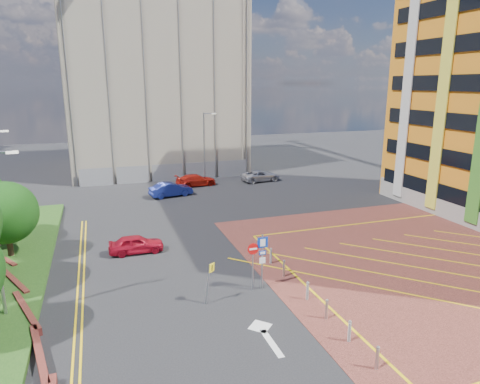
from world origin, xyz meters
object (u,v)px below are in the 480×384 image
lamp_back (205,145)px  car_red_left (136,244)px  tree_c (5,213)px  car_red_back (196,180)px  car_blue_back (171,189)px  car_silver_back (260,176)px  sign_cluster (259,256)px  warning_sign (209,278)px

lamp_back → car_red_left: (-9.73, -19.39, -3.74)m
tree_c → car_red_back: size_ratio=1.08×
car_blue_back → car_silver_back: bearing=-83.1°
car_red_left → car_red_back: size_ratio=0.80×
tree_c → sign_cluster: bearing=-33.2°
lamp_back → car_blue_back: (-4.94, -5.23, -3.65)m
lamp_back → car_red_back: lamp_back is taller
tree_c → warning_sign: (10.80, -9.69, -1.76)m
warning_sign → car_silver_back: (12.99, 26.05, -0.79)m
warning_sign → lamp_back: bearing=76.3°
lamp_back → car_red_back: bearing=-134.1°
tree_c → warning_sign: bearing=-41.9°
tree_c → sign_cluster: tree_c is taller
car_blue_back → lamp_back: bearing=-54.3°
lamp_back → car_blue_back: lamp_back is taller
car_blue_back → car_red_back: 5.05m
sign_cluster → car_red_left: size_ratio=0.88×
warning_sign → car_red_back: 26.69m
car_blue_back → car_red_back: size_ratio=0.96×
tree_c → car_red_left: bearing=-10.0°
lamp_back → car_red_back: size_ratio=1.77×
sign_cluster → car_silver_back: size_ratio=0.69×
sign_cluster → tree_c: bearing=146.8°
car_blue_back → car_silver_back: 11.72m
tree_c → sign_cluster: (13.80, -9.02, -1.24)m
lamp_back → car_silver_back: bearing=-14.8°
tree_c → car_red_back: bearing=45.7°
lamp_back → car_silver_back: lamp_back is taller
car_blue_back → car_silver_back: size_ratio=0.94×
sign_cluster → lamp_back: bearing=82.0°
car_silver_back → car_blue_back: bearing=100.3°
car_red_back → car_silver_back: 7.71m
sign_cluster → warning_sign: sign_cluster is taller
sign_cluster → car_silver_back: 27.31m
car_red_back → warning_sign: bearing=161.6°
warning_sign → car_silver_back: size_ratio=0.49×
sign_cluster → car_red_left: bearing=127.9°
warning_sign → car_blue_back: warning_sign is taller
sign_cluster → warning_sign: bearing=-167.3°
tree_c → car_silver_back: tree_c is taller
tree_c → sign_cluster: 16.53m
car_red_back → car_silver_back: bearing=-97.7°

